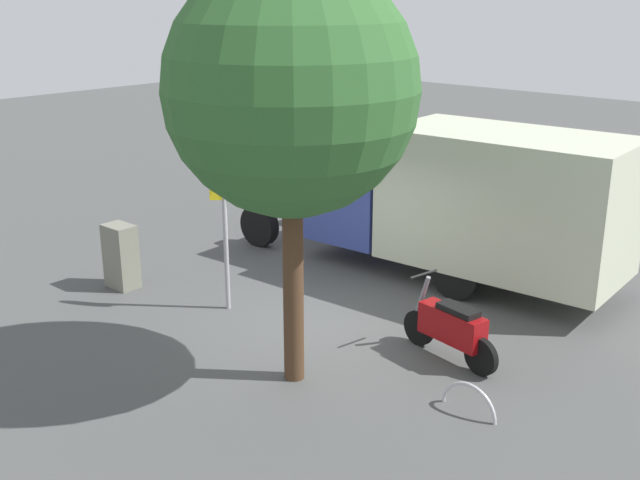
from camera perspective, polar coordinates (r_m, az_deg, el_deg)
name	(u,v)px	position (r m, az deg, el deg)	size (l,w,h in m)	color
ground_plane	(319,325)	(12.70, -0.10, -6.32)	(60.00, 60.00, 0.00)	#474948
box_truck_near	(458,195)	(14.55, 10.23, 3.27)	(7.84, 2.65, 2.88)	black
motorcycle	(451,328)	(11.53, 9.73, -6.43)	(1.80, 0.64, 1.20)	black
stop_sign	(223,189)	(12.75, -7.21, 3.76)	(0.71, 0.33, 3.19)	#9E9EA3
street_tree	(291,90)	(9.85, -2.17, 11.09)	(3.29, 3.29, 5.72)	#47301E
utility_cabinet	(121,256)	(14.54, -14.57, -1.17)	(0.59, 0.41, 1.19)	slate
bike_rack_hoop	(468,412)	(10.45, 10.97, -12.46)	(0.85, 0.85, 0.05)	#B7B7BC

